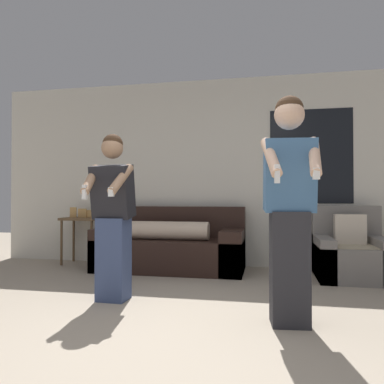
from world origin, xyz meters
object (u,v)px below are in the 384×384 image
(armchair, at_px, (350,254))
(side_table, at_px, (82,224))
(couch, at_px, (171,247))
(person_left, at_px, (113,215))
(person_right, at_px, (290,205))

(armchair, height_order, side_table, armchair)
(couch, bearing_deg, person_left, -95.73)
(side_table, bearing_deg, person_left, -55.07)
(armchair, distance_m, person_right, 2.15)
(couch, bearing_deg, side_table, 172.29)
(armchair, bearing_deg, side_table, 175.57)
(couch, relative_size, person_left, 1.25)
(couch, xyz_separation_m, person_left, (-0.16, -1.59, 0.50))
(armchair, bearing_deg, person_left, -148.45)
(couch, height_order, side_table, couch)
(couch, height_order, person_right, person_right)
(person_right, bearing_deg, person_left, 166.43)
(couch, distance_m, side_table, 1.44)
(couch, xyz_separation_m, person_right, (1.45, -1.98, 0.61))
(armchair, distance_m, person_left, 2.91)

